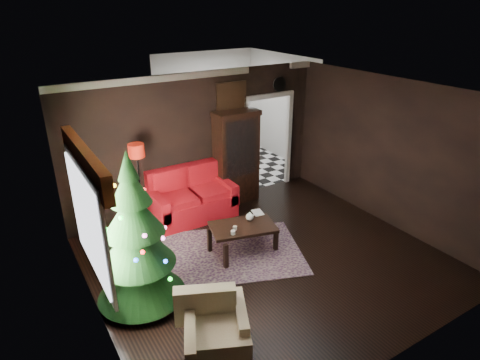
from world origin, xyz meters
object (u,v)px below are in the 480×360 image
loveseat (192,194)px  coffee_table (243,238)px  floor_lamp (141,191)px  armchair (217,330)px  kitchen_table (229,159)px  teapot (250,217)px  wall_clock (279,84)px  christmas_tree (136,238)px  curio_cabinet (236,159)px

loveseat → coffee_table: bearing=-83.0°
floor_lamp → armchair: floor_lamp is taller
floor_lamp → kitchen_table: size_ratio=2.43×
loveseat → kitchen_table: bearing=42.5°
teapot → wall_clock: wall_clock is taller
floor_lamp → teapot: size_ratio=11.67×
floor_lamp → coffee_table: 2.07m
teapot → floor_lamp: bearing=134.2°
armchair → teapot: (1.73, 1.94, 0.12)m
christmas_tree → teapot: christmas_tree is taller
curio_cabinet → floor_lamp: (-2.19, -0.23, -0.12)m
curio_cabinet → wall_clock: (1.20, 0.18, 1.43)m
teapot → curio_cabinet: bearing=66.0°
loveseat → wall_clock: bearing=9.7°
loveseat → floor_lamp: bearing=-179.4°
armchair → wall_clock: 5.64m
floor_lamp → armchair: (-0.30, -3.41, -0.37)m
teapot → wall_clock: 3.26m
armchair → teapot: size_ratio=5.23×
coffee_table → kitchen_table: kitchen_table is taller
christmas_tree → kitchen_table: size_ratio=3.19×
floor_lamp → kitchen_table: 3.32m
christmas_tree → armchair: 1.68m
kitchen_table → coffee_table: bearing=-116.5°
loveseat → kitchen_table: 2.45m
christmas_tree → wall_clock: size_ratio=7.47×
loveseat → wall_clock: 3.04m
floor_lamp → coffee_table: (1.23, -1.57, -0.57)m
loveseat → curio_cabinet: curio_cabinet is taller
curio_cabinet → armchair: size_ratio=2.33×
teapot → wall_clock: size_ratio=0.49×
teapot → wall_clock: bearing=43.9°
loveseat → curio_cabinet: bearing=10.8°
armchair → teapot: armchair is taller
floor_lamp → kitchen_table: floor_lamp is taller
loveseat → coffee_table: 1.61m
curio_cabinet → wall_clock: bearing=8.5°
floor_lamp → teapot: (1.43, -1.47, -0.25)m
teapot → armchair: bearing=-131.6°
floor_lamp → christmas_tree: (-0.70, -1.89, 0.22)m
teapot → kitchen_table: size_ratio=0.21×
wall_clock → floor_lamp: bearing=-173.1°
floor_lamp → coffee_table: size_ratio=1.67×
curio_cabinet → kitchen_table: (0.65, 1.43, -0.57)m
teapot → kitchen_table: kitchen_table is taller
curio_cabinet → coffee_table: curio_cabinet is taller
wall_clock → kitchen_table: wall_clock is taller
coffee_table → teapot: 0.39m
christmas_tree → teapot: 2.23m
christmas_tree → wall_clock: bearing=29.4°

